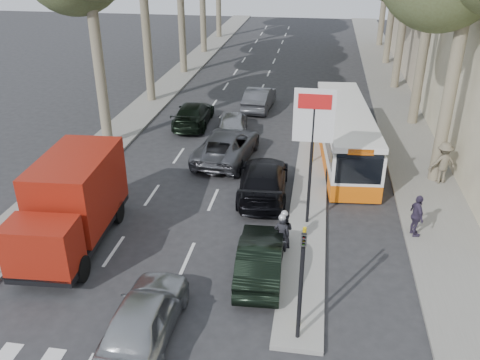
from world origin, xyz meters
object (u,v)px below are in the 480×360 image
object	(u,v)px
city_bus	(345,133)
motorcycle	(283,234)
silver_hatchback	(144,316)
dark_hatchback	(260,258)
red_truck	(72,202)

from	to	relation	value
city_bus	motorcycle	distance (m)	9.41
city_bus	motorcycle	bearing A→B (deg)	-109.59
silver_hatchback	motorcycle	xyz separation A→B (m)	(3.53, 4.96, 0.02)
city_bus	dark_hatchback	bearing A→B (deg)	-110.79
red_truck	motorcycle	distance (m)	7.75
dark_hatchback	motorcycle	world-z (taller)	motorcycle
city_bus	motorcycle	xyz separation A→B (m)	(-2.37, -9.09, -0.64)
red_truck	silver_hatchback	bearing A→B (deg)	-50.18
dark_hatchback	silver_hatchback	bearing A→B (deg)	47.02
red_truck	motorcycle	bearing A→B (deg)	0.75
city_bus	motorcycle	world-z (taller)	city_bus
dark_hatchback	red_truck	size ratio (longest dim) A/B	0.67
silver_hatchback	dark_hatchback	size ratio (longest dim) A/B	1.04
red_truck	motorcycle	size ratio (longest dim) A/B	3.16
city_bus	red_truck	bearing A→B (deg)	-141.03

